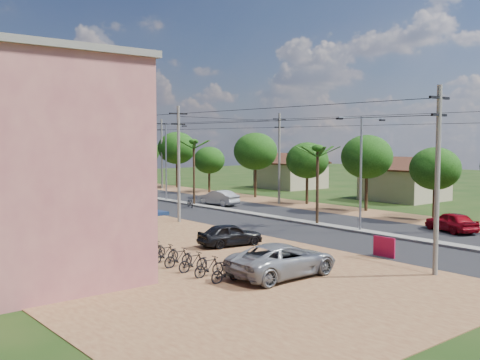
% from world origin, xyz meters
% --- Properties ---
extents(ground, '(160.00, 160.00, 0.00)m').
position_xyz_m(ground, '(0.00, 0.00, 0.00)').
color(ground, black).
rests_on(ground, ground).
extents(road, '(12.00, 110.00, 0.04)m').
position_xyz_m(road, '(0.00, 15.00, 0.02)').
color(road, black).
rests_on(road, ground).
extents(median, '(1.00, 90.00, 0.18)m').
position_xyz_m(median, '(0.00, 18.00, 0.09)').
color(median, '#605E56').
rests_on(median, ground).
extents(dirt_lot_west, '(18.00, 46.00, 0.04)m').
position_xyz_m(dirt_lot_west, '(-15.00, 8.00, 0.02)').
color(dirt_lot_west, brown).
rests_on(dirt_lot_west, ground).
extents(dirt_shoulder_east, '(5.00, 90.00, 0.03)m').
position_xyz_m(dirt_shoulder_east, '(8.50, 15.00, 0.01)').
color(dirt_shoulder_east, brown).
rests_on(dirt_shoulder_east, ground).
extents(shophouse_pink, '(9.00, 6.40, 10.30)m').
position_xyz_m(shophouse_pink, '(-21.98, 0.00, 5.16)').
color(shophouse_pink, '#8F484C').
rests_on(shophouse_pink, ground).
extents(house_east_near, '(7.60, 7.50, 4.60)m').
position_xyz_m(house_east_near, '(20.00, 10.00, 2.39)').
color(house_east_near, tan).
rests_on(house_east_near, ground).
extents(house_east_far, '(7.60, 7.50, 4.60)m').
position_xyz_m(house_east_far, '(21.00, 28.00, 2.39)').
color(house_east_far, tan).
rests_on(house_east_far, ground).
extents(tree_east_b, '(4.00, 4.00, 5.83)m').
position_xyz_m(tree_east_b, '(9.30, 0.00, 4.11)').
color(tree_east_b, black).
rests_on(tree_east_b, ground).
extents(tree_east_c, '(4.60, 4.60, 6.83)m').
position_xyz_m(tree_east_c, '(9.70, 7.00, 4.86)').
color(tree_east_c, black).
rests_on(tree_east_c, ground).
extents(tree_east_d, '(4.20, 4.20, 6.13)m').
position_xyz_m(tree_east_d, '(9.40, 14.00, 4.34)').
color(tree_east_d, black).
rests_on(tree_east_d, ground).
extents(tree_east_e, '(4.80, 4.80, 7.14)m').
position_xyz_m(tree_east_e, '(9.60, 22.00, 5.09)').
color(tree_east_e, black).
rests_on(tree_east_e, ground).
extents(tree_east_f, '(3.80, 3.80, 5.52)m').
position_xyz_m(tree_east_f, '(9.20, 30.00, 3.89)').
color(tree_east_f, black).
rests_on(tree_east_f, ground).
extents(tree_east_g, '(5.00, 5.00, 7.38)m').
position_xyz_m(tree_east_g, '(9.80, 38.00, 5.24)').
color(tree_east_g, black).
rests_on(tree_east_g, ground).
extents(tree_east_h, '(4.40, 4.40, 6.52)m').
position_xyz_m(tree_east_h, '(9.50, 46.00, 4.64)').
color(tree_east_h, black).
rests_on(tree_east_h, ground).
extents(palm_median_near, '(2.00, 2.00, 6.15)m').
position_xyz_m(palm_median_near, '(0.00, 4.00, 5.54)').
color(palm_median_near, black).
rests_on(palm_median_near, ground).
extents(palm_median_mid, '(2.00, 2.00, 6.55)m').
position_xyz_m(palm_median_mid, '(0.00, 20.00, 5.90)').
color(palm_median_mid, black).
rests_on(palm_median_mid, ground).
extents(palm_median_far, '(2.00, 2.00, 5.85)m').
position_xyz_m(palm_median_far, '(0.00, 36.00, 5.26)').
color(palm_median_far, black).
rests_on(palm_median_far, ground).
extents(streetlight_near, '(5.10, 0.18, 8.00)m').
position_xyz_m(streetlight_near, '(0.00, 0.00, 4.79)').
color(streetlight_near, gray).
rests_on(streetlight_near, ground).
extents(streetlight_mid, '(5.10, 0.18, 8.00)m').
position_xyz_m(streetlight_mid, '(0.00, 25.00, 4.79)').
color(streetlight_mid, gray).
rests_on(streetlight_mid, ground).
extents(streetlight_far, '(5.10, 0.18, 8.00)m').
position_xyz_m(streetlight_far, '(0.00, 50.00, 4.79)').
color(streetlight_far, gray).
rests_on(streetlight_far, ground).
extents(utility_pole_w_a, '(1.60, 0.24, 9.00)m').
position_xyz_m(utility_pole_w_a, '(-7.00, -10.00, 4.76)').
color(utility_pole_w_a, '#605E56').
rests_on(utility_pole_w_a, ground).
extents(utility_pole_w_b, '(1.60, 0.24, 9.00)m').
position_xyz_m(utility_pole_w_b, '(-7.00, 12.00, 4.76)').
color(utility_pole_w_b, '#605E56').
rests_on(utility_pole_w_b, ground).
extents(utility_pole_w_c, '(1.60, 0.24, 9.00)m').
position_xyz_m(utility_pole_w_c, '(-7.00, 34.00, 4.76)').
color(utility_pole_w_c, '#605E56').
rests_on(utility_pole_w_c, ground).
extents(utility_pole_w_d, '(1.60, 0.24, 9.00)m').
position_xyz_m(utility_pole_w_d, '(-7.00, 55.00, 4.76)').
color(utility_pole_w_d, '#605E56').
rests_on(utility_pole_w_d, ground).
extents(utility_pole_e_b, '(1.60, 0.24, 9.00)m').
position_xyz_m(utility_pole_e_b, '(7.50, 16.00, 4.76)').
color(utility_pole_e_b, '#605E56').
rests_on(utility_pole_e_b, ground).
extents(utility_pole_e_c, '(1.60, 0.24, 9.00)m').
position_xyz_m(utility_pole_e_c, '(7.50, 38.00, 4.76)').
color(utility_pole_e_c, '#605E56').
rests_on(utility_pole_e_c, ground).
extents(car_red_near, '(2.96, 4.43, 1.40)m').
position_xyz_m(car_red_near, '(5.00, -3.95, 0.70)').
color(car_red_near, maroon).
rests_on(car_red_near, ground).
extents(car_silver_mid, '(2.27, 4.61, 1.45)m').
position_xyz_m(car_silver_mid, '(1.84, 18.64, 0.73)').
color(car_silver_mid, gray).
rests_on(car_silver_mid, ground).
extents(car_white_far, '(2.07, 4.87, 1.40)m').
position_xyz_m(car_white_far, '(-5.00, 29.67, 0.70)').
color(car_white_far, silver).
rests_on(car_white_far, ground).
extents(car_parked_silver, '(5.64, 2.60, 1.57)m').
position_xyz_m(car_parked_silver, '(-12.78, -5.58, 0.78)').
color(car_parked_silver, gray).
rests_on(car_parked_silver, ground).
extents(car_parked_dark, '(4.19, 2.24, 1.36)m').
position_xyz_m(car_parked_dark, '(-10.00, 1.87, 0.68)').
color(car_parked_dark, black).
rests_on(car_parked_dark, ground).
extents(moto_rider_west_a, '(1.25, 1.98, 0.98)m').
position_xyz_m(moto_rider_west_a, '(-1.20, 18.91, 0.49)').
color(moto_rider_west_a, black).
rests_on(moto_rider_west_a, ground).
extents(moto_rider_west_b, '(0.88, 1.61, 0.93)m').
position_xyz_m(moto_rider_west_b, '(-1.20, 30.14, 0.47)').
color(moto_rider_west_b, black).
rests_on(moto_rider_west_b, ground).
extents(roadside_sign, '(0.11, 1.37, 1.14)m').
position_xyz_m(roadside_sign, '(-5.50, -6.00, 0.56)').
color(roadside_sign, '#A80F36').
rests_on(roadside_sign, ground).
extents(parked_scooter_row, '(1.67, 9.60, 1.00)m').
position_xyz_m(parked_scooter_row, '(-15.49, -0.17, 0.50)').
color(parked_scooter_row, black).
rests_on(parked_scooter_row, ground).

